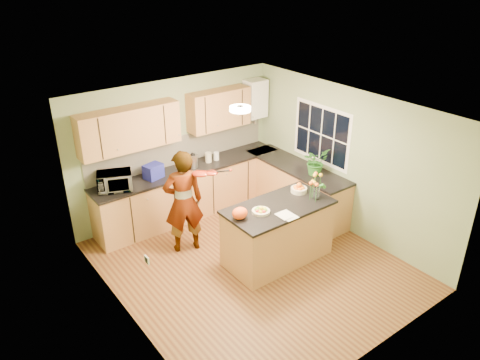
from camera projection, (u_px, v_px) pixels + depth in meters
floor at (252, 265)px, 7.32m from camera, size 4.50×4.50×0.00m
ceiling at (254, 111)px, 6.22m from camera, size 4.00×4.50×0.02m
wall_back at (175, 148)px, 8.39m from camera, size 4.00×0.02×2.50m
wall_front at (379, 271)px, 5.15m from camera, size 4.00×0.02×2.50m
wall_left at (124, 240)px, 5.69m from camera, size 0.02×4.50×2.50m
wall_right at (346, 161)px, 7.84m from camera, size 0.02×4.50×2.50m
back_counter at (191, 191)px, 8.57m from camera, size 3.64×0.62×0.94m
right_counter at (296, 189)px, 8.64m from camera, size 0.62×2.24×0.94m
splashback at (181, 149)px, 8.45m from camera, size 3.60×0.02×0.52m
upper_cabinets at (169, 120)px, 7.91m from camera, size 3.20×0.34×0.70m
boiler at (255, 99)px, 8.90m from camera, size 0.40×0.30×0.86m
window_right at (321, 134)px, 8.14m from camera, size 0.01×1.30×1.05m
light_switch at (147, 260)px, 5.24m from camera, size 0.02×0.09×0.09m
ceiling_lamp at (240, 109)px, 6.45m from camera, size 0.30×0.30×0.07m
peninsula_island at (278, 233)px, 7.27m from camera, size 1.68×0.86×0.96m
fruit_dish at (261, 210)px, 6.85m from camera, size 0.27×0.27×0.09m
orange_bowl at (299, 188)px, 7.43m from camera, size 0.26×0.26×0.15m
flower_vase at (317, 181)px, 7.11m from camera, size 0.25×0.25×0.47m
orange_bag at (240, 213)px, 6.68m from camera, size 0.28×0.26×0.18m
papers at (287, 215)px, 6.78m from camera, size 0.21×0.29×0.01m
violinist at (183, 202)px, 7.36m from camera, size 0.73×0.59×1.74m
violin at (200, 174)px, 7.08m from camera, size 0.66×0.58×0.17m
microwave at (115, 181)px, 7.52m from camera, size 0.64×0.55×0.30m
blue_box at (153, 171)px, 7.93m from camera, size 0.36×0.30×0.25m
kettle at (193, 160)px, 8.32m from camera, size 0.17×0.17×0.32m
jar_cream at (208, 157)px, 8.55m from camera, size 0.16×0.16×0.18m
jar_white at (216, 156)px, 8.64m from camera, size 0.13×0.13×0.15m
potted_plant at (316, 162)px, 8.01m from camera, size 0.45×0.39×0.48m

